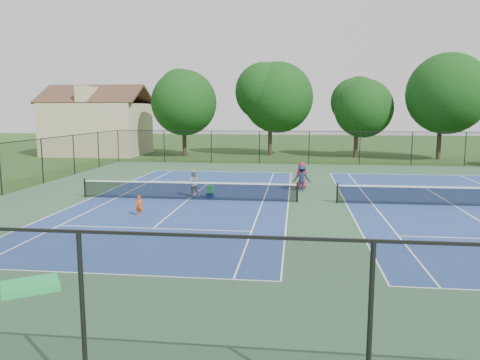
# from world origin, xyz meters

# --- Properties ---
(ground) EXTENTS (140.00, 140.00, 0.00)m
(ground) POSITION_xyz_m (0.00, 0.00, 0.00)
(ground) COLOR #234716
(ground) RESTS_ON ground
(court_pad) EXTENTS (36.00, 36.00, 0.01)m
(court_pad) POSITION_xyz_m (0.00, 0.00, 0.00)
(court_pad) COLOR #335B3A
(court_pad) RESTS_ON ground
(tennis_court_left) EXTENTS (12.00, 23.83, 1.07)m
(tennis_court_left) POSITION_xyz_m (-7.00, 0.00, 0.10)
(tennis_court_left) COLOR navy
(tennis_court_left) RESTS_ON ground
(tennis_court_right) EXTENTS (12.00, 23.83, 1.07)m
(tennis_court_right) POSITION_xyz_m (7.00, 0.00, 0.10)
(tennis_court_right) COLOR navy
(tennis_court_right) RESTS_ON ground
(perimeter_fence) EXTENTS (36.08, 36.08, 3.02)m
(perimeter_fence) POSITION_xyz_m (0.00, 0.00, 1.60)
(perimeter_fence) COLOR black
(perimeter_fence) RESTS_ON ground
(tree_back_a) EXTENTS (6.80, 6.80, 9.15)m
(tree_back_a) POSITION_xyz_m (-13.00, 24.00, 6.04)
(tree_back_a) COLOR #2D2116
(tree_back_a) RESTS_ON ground
(tree_back_b) EXTENTS (7.60, 7.60, 10.03)m
(tree_back_b) POSITION_xyz_m (-4.00, 26.00, 6.60)
(tree_back_b) COLOR #2D2116
(tree_back_b) RESTS_ON ground
(tree_back_c) EXTENTS (6.00, 6.00, 8.40)m
(tree_back_c) POSITION_xyz_m (5.00, 25.00, 5.48)
(tree_back_c) COLOR #2D2116
(tree_back_c) RESTS_ON ground
(tree_back_d) EXTENTS (7.80, 7.80, 10.37)m
(tree_back_d) POSITION_xyz_m (13.00, 24.00, 6.82)
(tree_back_d) COLOR #2D2116
(tree_back_d) RESTS_ON ground
(clapboard_house) EXTENTS (10.80, 8.10, 7.65)m
(clapboard_house) POSITION_xyz_m (-23.00, 25.00, 3.09)
(clapboard_house) COLOR tan
(clapboard_house) RESTS_ON ground
(child_player) EXTENTS (0.35, 0.23, 0.96)m
(child_player) POSITION_xyz_m (-8.35, -4.18, 0.48)
(child_player) COLOR #E1430F
(child_player) RESTS_ON ground
(instructor) EXTENTS (0.91, 0.81, 1.55)m
(instructor) POSITION_xyz_m (-6.91, 0.87, 0.77)
(instructor) COLOR #98999B
(instructor) RESTS_ON ground
(bystander_b) EXTENTS (1.08, 0.69, 1.60)m
(bystander_b) POSITION_xyz_m (-0.78, 3.57, 0.80)
(bystander_b) COLOR #1A2239
(bystander_b) RESTS_ON ground
(bystander_c) EXTENTS (0.98, 0.83, 1.70)m
(bystander_c) POSITION_xyz_m (-0.79, 4.41, 0.85)
(bystander_c) COLOR maroon
(bystander_c) RESTS_ON ground
(ball_crate) EXTENTS (0.40, 0.37, 0.28)m
(ball_crate) POSITION_xyz_m (-5.90, 0.68, 0.14)
(ball_crate) COLOR #153496
(ball_crate) RESTS_ON ground
(ball_hopper) EXTENTS (0.34, 0.29, 0.43)m
(ball_hopper) POSITION_xyz_m (-5.90, 0.68, 0.49)
(ball_hopper) COLOR green
(ball_hopper) RESTS_ON ball_crate
(green_tarp) EXTENTS (1.83, 1.73, 0.18)m
(green_tarp) POSITION_xyz_m (-8.33, -13.27, 0.10)
(green_tarp) COLOR green
(green_tarp) RESTS_ON ground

